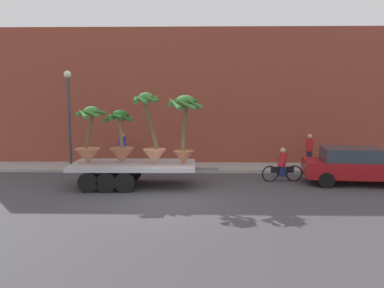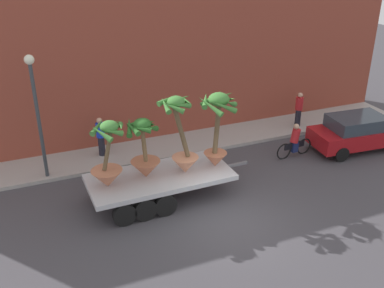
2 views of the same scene
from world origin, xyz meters
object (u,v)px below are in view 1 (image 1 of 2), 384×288
flatbed_trailer (128,169)px  street_lamp (69,107)px  pedestrian_near_gate (309,150)px  potted_palm_middle (184,126)px  parked_car (355,165)px  potted_palm_front (151,135)px  potted_palm_extra (121,142)px  pedestrian_far_left (122,148)px  cyclist (282,166)px  potted_palm_rear (89,143)px

flatbed_trailer → street_lamp: 5.20m
pedestrian_near_gate → street_lamp: bearing=-177.7°
potted_palm_middle → pedestrian_near_gate: size_ratio=1.66×
parked_car → pedestrian_near_gate: size_ratio=2.61×
street_lamp → potted_palm_front: bearing=-35.7°
parked_car → street_lamp: 13.55m
potted_palm_front → pedestrian_near_gate: size_ratio=1.72×
parked_car → street_lamp: size_ratio=0.93×
potted_palm_extra → parked_car: potted_palm_extra is taller
potted_palm_front → street_lamp: (-4.46, 3.20, 1.05)m
potted_palm_extra → pedestrian_far_left: bearing=100.7°
flatbed_trailer → pedestrian_near_gate: pedestrian_near_gate is taller
potted_palm_middle → pedestrian_far_left: 5.59m
potted_palm_extra → street_lamp: size_ratio=0.46×
flatbed_trailer → pedestrian_far_left: bearing=104.3°
cyclist → flatbed_trailer: bearing=-171.1°
potted_palm_extra → cyclist: potted_palm_extra is taller
flatbed_trailer → street_lamp: street_lamp is taller
cyclist → pedestrian_far_left: size_ratio=1.07×
potted_palm_middle → pedestrian_near_gate: 7.30m
flatbed_trailer → potted_palm_rear: size_ratio=2.59×
flatbed_trailer → pedestrian_far_left: size_ratio=3.61×
potted_palm_extra → cyclist: 7.14m
potted_palm_rear → potted_palm_middle: 4.05m
potted_palm_middle → pedestrian_near_gate: potted_palm_middle is taller
flatbed_trailer → potted_palm_front: bearing=-8.9°
potted_palm_middle → pedestrian_far_left: bearing=129.5°
parked_car → pedestrian_near_gate: pedestrian_near_gate is taller
cyclist → pedestrian_near_gate: bearing=53.1°
potted_palm_extra → parked_car: 10.03m
potted_palm_middle → potted_palm_front: (-1.36, -0.02, -0.36)m
potted_palm_rear → potted_palm_middle: size_ratio=0.84×
cyclist → parked_car: parked_car is taller
potted_palm_front → parked_car: bearing=5.0°
flatbed_trailer → pedestrian_near_gate: (8.54, 3.52, 0.29)m
cyclist → pedestrian_far_left: bearing=159.0°
potted_palm_front → potted_palm_rear: bearing=178.1°
parked_car → pedestrian_near_gate: 3.15m
potted_palm_middle → cyclist: size_ratio=1.55×
cyclist → street_lamp: (-10.11, 1.99, 2.56)m
flatbed_trailer → potted_palm_front: potted_palm_front is taller
potted_palm_rear → potted_palm_extra: bearing=5.6°
potted_palm_rear → potted_palm_front: (2.63, -0.09, 0.34)m
potted_palm_middle → street_lamp: (-5.82, 3.18, 0.69)m
potted_palm_front → parked_car: 8.79m
pedestrian_far_left → flatbed_trailer: bearing=-75.7°
street_lamp → parked_car: bearing=-10.6°
potted_palm_extra → pedestrian_near_gate: potted_palm_extra is taller
flatbed_trailer → potted_palm_rear: bearing=-177.4°
potted_palm_extra → parked_car: (9.96, 0.54, -1.05)m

